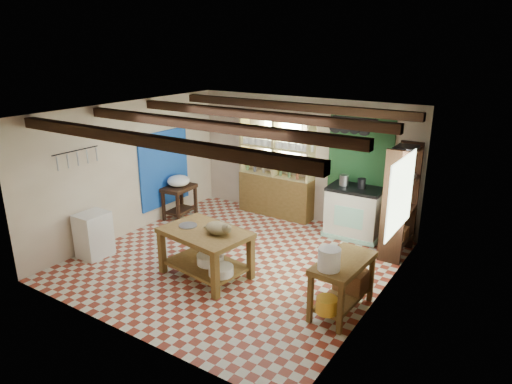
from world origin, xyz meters
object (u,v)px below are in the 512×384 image
Objects in this scene: work_table at (206,253)px; right_counter at (342,286)px; white_cabinet at (94,235)px; prep_table at (180,202)px; cat at (218,228)px; stove at (354,212)px.

work_table is 2.28m from right_counter.
work_table is 2.19m from white_cabinet.
prep_table is 4.63m from right_counter.
white_cabinet is (-0.02, -2.23, 0.04)m from prep_table.
right_counter is (4.40, 0.74, -0.01)m from white_cabinet.
prep_table is at bearing 142.34° from cat.
cat is (-2.02, -0.21, 0.49)m from right_counter.
stove is 1.43× the size of prep_table.
stove is 4.89m from white_cabinet.
white_cabinet reaches higher than work_table.
cat is at bearing -39.23° from prep_table.
cat is (-1.17, -2.82, 0.39)m from stove.
prep_table is (-2.11, 1.71, -0.04)m from work_table.
white_cabinet is at bearing -138.88° from stove.
stove is 3.71m from prep_table.
white_cabinet is 4.46m from right_counter.
right_counter is at bearing 3.87° from cat.
stove is at bearing 71.36° from work_table.
cat is at bearing 11.31° from work_table.
right_counter reaches higher than work_table.
stove is 3.08m from cat.
white_cabinet is 2.49m from cat.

